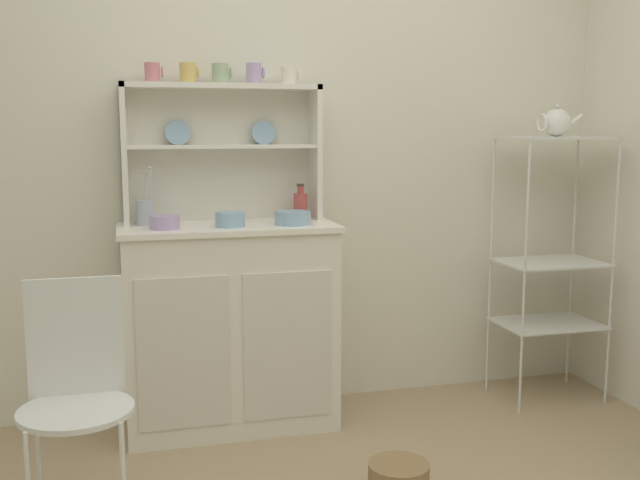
{
  "coord_description": "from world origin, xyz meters",
  "views": [
    {
      "loc": [
        -0.74,
        -1.83,
        1.33
      ],
      "look_at": [
        0.05,
        1.12,
        0.87
      ],
      "focal_mm": 41.59,
      "sensor_mm": 36.0,
      "label": 1
    }
  ],
  "objects_px": {
    "bakers_rack": "(551,240)",
    "porcelain_teapot": "(556,122)",
    "hutch_shelf_unit": "(221,141)",
    "utensil_jar": "(145,211)",
    "jam_bottle": "(301,205)",
    "wire_chair": "(76,384)",
    "hutch_cabinet": "(230,324)",
    "cup_rose_0": "(153,73)",
    "bowl_mixing_large": "(165,222)",
    "floor_basket": "(399,479)"
  },
  "relations": [
    {
      "from": "bakers_rack",
      "to": "hutch_cabinet",
      "type": "bearing_deg",
      "value": 178.07
    },
    {
      "from": "bakers_rack",
      "to": "utensil_jar",
      "type": "height_order",
      "value": "bakers_rack"
    },
    {
      "from": "bakers_rack",
      "to": "bowl_mixing_large",
      "type": "xyz_separation_m",
      "value": [
        -1.84,
        -0.02,
        0.15
      ]
    },
    {
      "from": "bowl_mixing_large",
      "to": "jam_bottle",
      "type": "height_order",
      "value": "jam_bottle"
    },
    {
      "from": "hutch_cabinet",
      "to": "bakers_rack",
      "type": "xyz_separation_m",
      "value": [
        1.57,
        -0.05,
        0.32
      ]
    },
    {
      "from": "wire_chair",
      "to": "hutch_cabinet",
      "type": "bearing_deg",
      "value": 67.39
    },
    {
      "from": "wire_chair",
      "to": "utensil_jar",
      "type": "xyz_separation_m",
      "value": [
        0.26,
        0.88,
        0.46
      ]
    },
    {
      "from": "bakers_rack",
      "to": "porcelain_teapot",
      "type": "bearing_deg",
      "value": -180.0
    },
    {
      "from": "bakers_rack",
      "to": "wire_chair",
      "type": "relative_size",
      "value": 1.52
    },
    {
      "from": "hutch_cabinet",
      "to": "bakers_rack",
      "type": "distance_m",
      "value": 1.6
    },
    {
      "from": "floor_basket",
      "to": "jam_bottle",
      "type": "distance_m",
      "value": 1.3
    },
    {
      "from": "bowl_mixing_large",
      "to": "jam_bottle",
      "type": "xyz_separation_m",
      "value": [
        0.62,
        0.16,
        0.04
      ]
    },
    {
      "from": "wire_chair",
      "to": "bakers_rack",
      "type": "bearing_deg",
      "value": 33.56
    },
    {
      "from": "hutch_cabinet",
      "to": "hutch_shelf_unit",
      "type": "xyz_separation_m",
      "value": [
        0.0,
        0.16,
        0.8
      ]
    },
    {
      "from": "hutch_shelf_unit",
      "to": "bakers_rack",
      "type": "xyz_separation_m",
      "value": [
        1.57,
        -0.21,
        -0.48
      ]
    },
    {
      "from": "wire_chair",
      "to": "floor_basket",
      "type": "height_order",
      "value": "wire_chair"
    },
    {
      "from": "hutch_cabinet",
      "to": "jam_bottle",
      "type": "bearing_deg",
      "value": 13.97
    },
    {
      "from": "bowl_mixing_large",
      "to": "jam_bottle",
      "type": "relative_size",
      "value": 0.75
    },
    {
      "from": "wire_chair",
      "to": "jam_bottle",
      "type": "xyz_separation_m",
      "value": [
        0.95,
        0.88,
        0.46
      ]
    },
    {
      "from": "hutch_shelf_unit",
      "to": "bowl_mixing_large",
      "type": "bearing_deg",
      "value": -139.41
    },
    {
      "from": "cup_rose_0",
      "to": "hutch_cabinet",
      "type": "bearing_deg",
      "value": -22.57
    },
    {
      "from": "bowl_mixing_large",
      "to": "utensil_jar",
      "type": "bearing_deg",
      "value": 115.47
    },
    {
      "from": "jam_bottle",
      "to": "hutch_cabinet",
      "type": "bearing_deg",
      "value": -166.03
    },
    {
      "from": "hutch_shelf_unit",
      "to": "bakers_rack",
      "type": "bearing_deg",
      "value": -7.79
    },
    {
      "from": "bakers_rack",
      "to": "floor_basket",
      "type": "relative_size",
      "value": 5.76
    },
    {
      "from": "wire_chair",
      "to": "porcelain_teapot",
      "type": "distance_m",
      "value": 2.44
    },
    {
      "from": "hutch_cabinet",
      "to": "wire_chair",
      "type": "height_order",
      "value": "hutch_cabinet"
    },
    {
      "from": "hutch_cabinet",
      "to": "wire_chair",
      "type": "relative_size",
      "value": 1.11
    },
    {
      "from": "bowl_mixing_large",
      "to": "utensil_jar",
      "type": "height_order",
      "value": "utensil_jar"
    },
    {
      "from": "hutch_shelf_unit",
      "to": "utensil_jar",
      "type": "relative_size",
      "value": 3.45
    },
    {
      "from": "hutch_shelf_unit",
      "to": "utensil_jar",
      "type": "height_order",
      "value": "hutch_shelf_unit"
    },
    {
      "from": "jam_bottle",
      "to": "bakers_rack",
      "type": "bearing_deg",
      "value": -6.51
    },
    {
      "from": "hutch_shelf_unit",
      "to": "cup_rose_0",
      "type": "height_order",
      "value": "cup_rose_0"
    },
    {
      "from": "floor_basket",
      "to": "utensil_jar",
      "type": "relative_size",
      "value": 0.88
    },
    {
      "from": "floor_basket",
      "to": "bowl_mixing_large",
      "type": "relative_size",
      "value": 1.79
    },
    {
      "from": "cup_rose_0",
      "to": "porcelain_teapot",
      "type": "distance_m",
      "value": 1.88
    },
    {
      "from": "wire_chair",
      "to": "floor_basket",
      "type": "relative_size",
      "value": 3.8
    },
    {
      "from": "hutch_cabinet",
      "to": "cup_rose_0",
      "type": "distance_m",
      "value": 1.14
    },
    {
      "from": "cup_rose_0",
      "to": "utensil_jar",
      "type": "height_order",
      "value": "cup_rose_0"
    },
    {
      "from": "cup_rose_0",
      "to": "wire_chair",
      "type": "bearing_deg",
      "value": -108.75
    },
    {
      "from": "floor_basket",
      "to": "utensil_jar",
      "type": "xyz_separation_m",
      "value": [
        -0.84,
        0.9,
        0.91
      ]
    },
    {
      "from": "jam_bottle",
      "to": "bowl_mixing_large",
      "type": "bearing_deg",
      "value": -165.58
    },
    {
      "from": "floor_basket",
      "to": "cup_rose_0",
      "type": "height_order",
      "value": "cup_rose_0"
    },
    {
      "from": "floor_basket",
      "to": "utensil_jar",
      "type": "distance_m",
      "value": 1.53
    },
    {
      "from": "wire_chair",
      "to": "jam_bottle",
      "type": "height_order",
      "value": "jam_bottle"
    },
    {
      "from": "hutch_cabinet",
      "to": "bowl_mixing_large",
      "type": "height_order",
      "value": "bowl_mixing_large"
    },
    {
      "from": "cup_rose_0",
      "to": "jam_bottle",
      "type": "bearing_deg",
      "value": -3.21
    },
    {
      "from": "jam_bottle",
      "to": "porcelain_teapot",
      "type": "bearing_deg",
      "value": -6.52
    },
    {
      "from": "wire_chair",
      "to": "utensil_jar",
      "type": "bearing_deg",
      "value": 88.08
    },
    {
      "from": "wire_chair",
      "to": "utensil_jar",
      "type": "distance_m",
      "value": 1.02
    }
  ]
}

